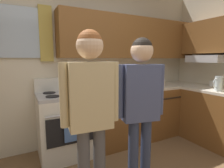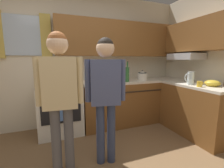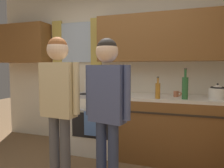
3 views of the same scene
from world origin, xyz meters
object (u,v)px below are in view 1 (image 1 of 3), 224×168
bottle_oil_amber (129,84)px  water_pitcher (218,84)px  bottle_wine_green (144,80)px  cup_terracotta (132,85)px  stove_oven (66,123)px  adult_in_plaid (141,99)px  mug_ceramic_white (212,84)px  adult_left (91,103)px  stovetop_kettle (159,81)px

bottle_oil_amber → water_pitcher: size_ratio=1.30×
bottle_wine_green → cup_terracotta: size_ratio=3.62×
bottle_wine_green → water_pitcher: 1.10m
stove_oven → cup_terracotta: stove_oven is taller
adult_in_plaid → mug_ceramic_white: bearing=15.9°
adult_left → adult_in_plaid: 0.53m
water_pitcher → adult_left: adult_left is taller
stovetop_kettle → water_pitcher: water_pitcher is taller
mug_ceramic_white → stovetop_kettle: stovetop_kettle is taller
stovetop_kettle → bottle_wine_green: bearing=-168.2°
bottle_wine_green → adult_left: bearing=-144.4°
stove_oven → cup_terracotta: (1.13, 0.01, 0.47)m
bottle_wine_green → mug_ceramic_white: bearing=-15.0°
stove_oven → mug_ceramic_white: 2.57m
cup_terracotta → mug_ceramic_white: (1.34, -0.53, 0.01)m
stove_oven → bottle_oil_amber: size_ratio=3.85×
bottle_wine_green → adult_left: adult_left is taller
bottle_wine_green → mug_ceramic_white: 1.28m
stove_oven → bottle_wine_green: bearing=-8.8°
stove_oven → water_pitcher: (2.11, -0.85, 0.54)m
mug_ceramic_white → stovetop_kettle: bearing=154.1°
bottle_oil_amber → adult_in_plaid: size_ratio=0.18×
stove_oven → bottle_wine_green: (1.23, -0.19, 0.58)m
bottle_wine_green → water_pitcher: size_ratio=1.79×
bottle_oil_amber → adult_left: adult_left is taller
stove_oven → mug_ceramic_white: size_ratio=8.76×
mug_ceramic_white → adult_left: (-2.50, -0.57, 0.07)m
bottle_wine_green → adult_in_plaid: bearing=-129.6°
stove_oven → water_pitcher: bearing=-22.0°
adult_in_plaid → bottle_oil_amber: bearing=64.2°
water_pitcher → adult_in_plaid: size_ratio=0.14×
stove_oven → cup_terracotta: size_ratio=10.11×
stovetop_kettle → adult_in_plaid: size_ratio=0.17×
bottle_wine_green → adult_left: 1.55m
mug_ceramic_white → water_pitcher: size_ratio=0.57×
cup_terracotta → water_pitcher: size_ratio=0.49×
bottle_oil_amber → mug_ceramic_white: bearing=-10.0°
cup_terracotta → adult_left: size_ratio=0.07×
stove_oven → bottle_oil_amber: (0.90, -0.25, 0.54)m
bottle_oil_amber → stovetop_kettle: bottle_oil_amber is taller
water_pitcher → adult_in_plaid: bearing=-171.9°
bottle_oil_amber → water_pitcher: bottle_oil_amber is taller
stove_oven → adult_in_plaid: (0.50, -1.08, 0.53)m
adult_left → cup_terracotta: bearing=43.6°
water_pitcher → adult_left: size_ratio=0.14×
bottle_oil_amber → cup_terracotta: bearing=48.0°
stove_oven → adult_left: size_ratio=0.68×
mug_ceramic_white → cup_terracotta: bearing=158.3°
cup_terracotta → adult_left: (-1.16, -1.11, 0.07)m
stove_oven → adult_in_plaid: 1.30m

